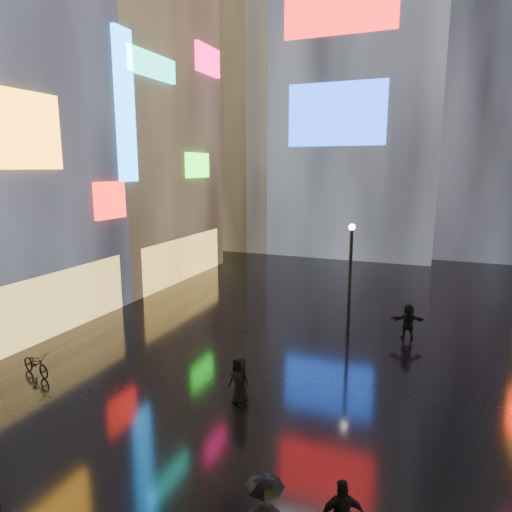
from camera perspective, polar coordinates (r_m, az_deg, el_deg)
The scene contains 11 objects.
ground at distance 23.18m, azimuth 7.49°, elevation -8.66°, with size 140.00×140.00×0.00m, color black.
building_left_far at distance 34.68m, azimuth -16.72°, elevation 15.89°, with size 10.28×12.00×22.00m.
tower_main at distance 47.79m, azimuth 12.41°, elevation 26.87°, with size 16.00×14.20×42.00m.
tower_flank_right at distance 48.22m, azimuth 27.85°, elevation 20.86°, with size 12.00×12.00×34.00m, color black.
tower_flank_left at distance 47.59m, azimuth -2.25°, elevation 17.33°, with size 10.00×10.00×26.00m, color black.
lamp_far at distance 21.96m, azimuth 11.69°, elevation -1.90°, with size 0.30×0.30×5.20m.
pedestrian_4 at distance 15.70m, azimuth -2.08°, elevation -15.23°, with size 0.81×0.52×1.65m, color black.
pedestrian_5 at distance 22.23m, azimuth 18.47°, elevation -7.77°, with size 1.52×0.49×1.64m, color black.
umbrella_1 at distance 9.21m, azimuth 1.07°, elevation -27.39°, with size 0.68×0.68×0.60m, color black.
umbrella_2 at distance 15.17m, azimuth -2.12°, elevation -10.82°, with size 1.04×1.06×0.95m, color black.
bicycle at distance 19.65m, azimuth -25.81°, elevation -12.03°, with size 0.59×1.68×0.88m, color black.
Camera 1 is at (5.31, -1.18, 7.77)m, focal length 32.00 mm.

